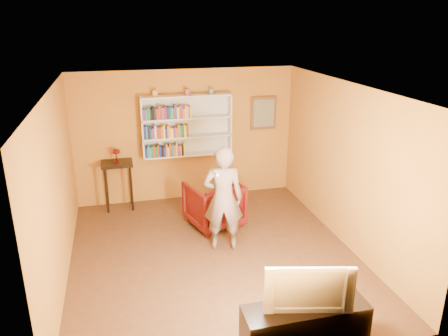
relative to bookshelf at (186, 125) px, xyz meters
The scene contains 16 objects.
room_shell 2.48m from the bookshelf, 90.00° to the right, with size 5.30×5.80×2.88m.
bookshelf is the anchor object (origin of this frame).
books_row_lower 0.67m from the bookshelf, 167.10° to the right, with size 0.80×0.19×0.26m.
books_row_middle 0.45m from the bookshelf, 166.24° to the right, with size 0.87×0.19×0.27m.
books_row_upper 0.50m from the bookshelf, 164.27° to the right, with size 0.93×0.19×0.27m.
ornament_left 0.91m from the bookshelf, behind, with size 0.09×0.09×0.12m, color #AD8F31.
ornament_centre 0.68m from the bookshelf, 66.97° to the right, with size 0.08×0.08×0.11m, color #A33649.
ornament_right 0.84m from the bookshelf, ahead, with size 0.08×0.08×0.10m, color slate.
framed_painting 1.66m from the bookshelf, ahead, with size 0.55×0.05×0.70m.
console_table 1.63m from the bookshelf, behind, with size 0.60×0.46×0.98m.
ruby_lustre 1.49m from the bookshelf, behind, with size 0.16×0.16×0.26m.
armchair 1.80m from the bookshelf, 79.14° to the right, with size 0.89×0.91×0.83m, color #410405.
person 2.32m from the bookshelf, 84.38° to the right, with size 0.65×0.42×1.77m, color #6F5A51.
game_remote 2.57m from the bookshelf, 89.51° to the right, with size 0.04×0.15×0.04m, color white.
tv_cabinet 4.88m from the bookshelf, 82.83° to the right, with size 1.48×0.44×0.53m, color black.
television 4.76m from the bookshelf, 82.83° to the right, with size 1.00×0.13×0.58m, color black.
Camera 1 is at (-1.35, -6.09, 3.69)m, focal length 35.00 mm.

